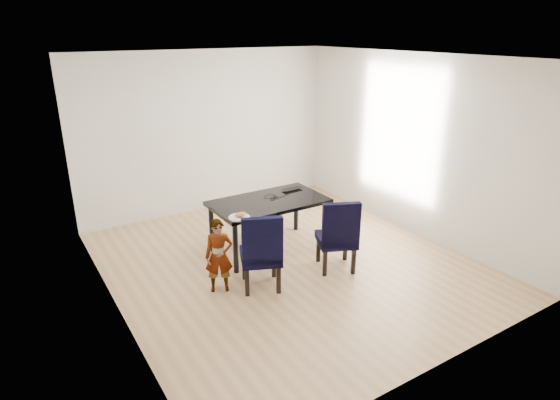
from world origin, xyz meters
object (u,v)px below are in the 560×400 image
chair_left (261,250)px  plate (239,217)px  laptop (290,188)px  dining_table (269,225)px  chair_right (336,233)px  child (219,256)px

chair_left → plate: (-0.03, 0.49, 0.26)m
plate → laptop: (1.17, 0.59, 0.00)m
laptop → dining_table: bearing=21.8°
chair_right → plate: 1.29m
dining_table → plate: (-0.65, -0.35, 0.38)m
dining_table → chair_left: 1.04m
dining_table → plate: 0.83m
chair_left → plate: size_ratio=3.62×
dining_table → plate: plate is taller
dining_table → plate: bearing=-151.5°
chair_right → dining_table: bearing=140.2°
chair_right → laptop: bearing=111.3°
plate → chair_left: bearing=-86.4°
chair_left → plate: 0.55m
chair_left → chair_right: (1.08, -0.12, -0.00)m
laptop → plate: bearing=23.8°
chair_right → child: size_ratio=1.08×
child → plate: bearing=58.0°
plate → child: bearing=-145.5°
child → laptop: size_ratio=2.88×
laptop → chair_right: bearing=83.9°
dining_table → child: bearing=-149.0°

